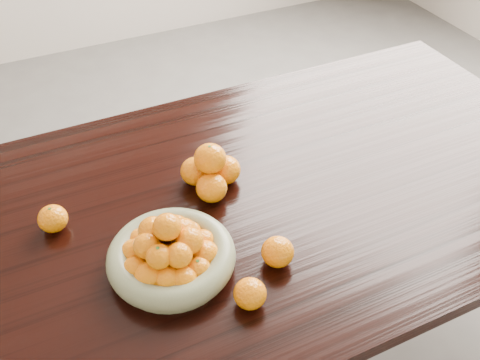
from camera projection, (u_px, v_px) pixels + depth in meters
name	position (u px, v px, depth m)	size (l,w,h in m)	color
ground	(237.00, 355.00, 1.86)	(5.00, 5.00, 0.00)	#5D5B58
dining_table	(237.00, 223.00, 1.43)	(2.00, 1.00, 0.75)	black
fruit_bowl	(171.00, 253.00, 1.17)	(0.29, 0.29, 0.15)	gray
orange_pyramid	(211.00, 172.00, 1.37)	(0.15, 0.16, 0.13)	orange
loose_orange_0	(53.00, 219.00, 1.27)	(0.07, 0.07, 0.07)	orange
loose_orange_1	(250.00, 294.00, 1.10)	(0.07, 0.07, 0.06)	orange
loose_orange_2	(278.00, 252.00, 1.19)	(0.07, 0.07, 0.07)	orange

